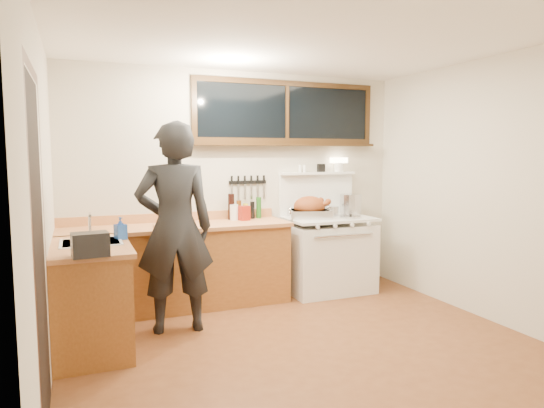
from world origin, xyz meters
name	(u,v)px	position (x,y,z in m)	size (l,w,h in m)	color
ground_plane	(303,346)	(0.00, 0.00, -0.01)	(4.00, 3.50, 0.02)	#5B2F17
room_shell	(305,155)	(0.00, 0.00, 1.65)	(4.10, 3.60, 2.65)	beige
counter_back	(178,266)	(-0.80, 1.45, 0.45)	(2.44, 0.64, 1.00)	brown
counter_left	(91,296)	(-1.70, 0.62, 0.45)	(0.64, 1.09, 0.90)	brown
sink_unit	(91,249)	(-1.68, 0.70, 0.85)	(0.50, 0.45, 0.37)	white
vintage_stove	(328,253)	(1.00, 1.41, 0.47)	(1.02, 0.74, 1.61)	white
back_window	(287,119)	(0.60, 1.72, 2.06)	(2.32, 0.13, 0.77)	black
left_doorway	(40,251)	(-1.99, -0.55, 1.09)	(0.02, 1.04, 2.17)	black
knife_strip	(248,183)	(0.10, 1.73, 1.31)	(0.46, 0.03, 0.28)	black
man	(175,228)	(-0.95, 0.78, 0.97)	(0.76, 0.54, 1.95)	black
soap_bottle	(120,228)	(-1.43, 0.77, 1.00)	(0.12, 0.12, 0.20)	#2452B5
toaster	(90,244)	(-1.70, 0.12, 0.99)	(0.27, 0.20, 0.18)	black
cutting_board	(172,221)	(-0.86, 1.39, 0.95)	(0.40, 0.31, 0.13)	#B87849
roast_turkey	(310,209)	(0.76, 1.42, 1.00)	(0.57, 0.48, 0.26)	silver
stockpot	(351,204)	(1.39, 1.54, 1.03)	(0.31, 0.31, 0.25)	silver
saucepan	(332,211)	(1.11, 1.50, 0.96)	(0.17, 0.28, 0.12)	silver
pot_lid	(350,217)	(1.22, 1.26, 0.91)	(0.27, 0.27, 0.04)	silver
coffee_tin	(244,213)	(-0.02, 1.52, 0.98)	(0.13, 0.11, 0.17)	maroon
pitcher	(234,212)	(-0.12, 1.58, 0.99)	(0.10, 0.10, 0.18)	white
bottle_cluster	(243,209)	(0.00, 1.63, 1.02)	(0.40, 0.07, 0.30)	black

